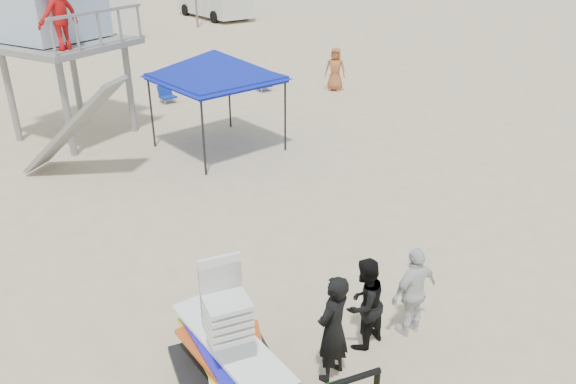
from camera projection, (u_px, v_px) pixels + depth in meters
ground at (372, 335)px, 9.19m from camera, size 140.00×140.00×0.00m
surf_trailer at (230, 361)px, 7.40m from camera, size 1.77×2.62×2.13m
man_left at (333, 329)px, 8.00m from camera, size 0.72×0.57×1.74m
man_mid at (364, 304)px, 8.67m from camera, size 0.83×0.69×1.56m
man_right at (414, 292)px, 8.94m from camera, size 0.93×0.40×1.58m
lifeguard_tower at (51, 4)px, 16.14m from camera, size 4.39×4.39×5.34m
canopy_blue at (214, 55)px, 15.61m from camera, size 3.17×3.17×3.33m
beach_chair_b at (166, 94)px, 21.03m from camera, size 0.55×0.58×0.64m
beach_chair_c at (262, 83)px, 22.50m from camera, size 0.57×0.61×0.64m
rv_mid_right at (94, 3)px, 33.39m from camera, size 2.64×7.00×3.25m
distant_beachgoers at (130, 51)px, 25.71m from camera, size 12.70×19.88×1.70m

